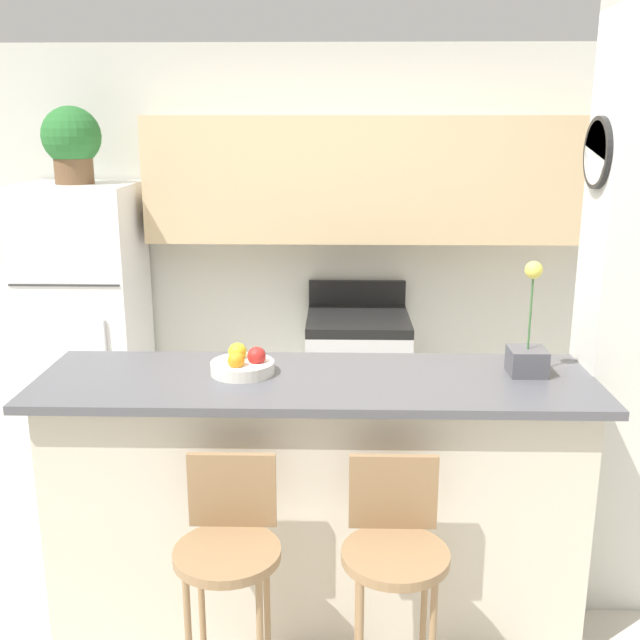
{
  "coord_description": "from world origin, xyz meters",
  "views": [
    {
      "loc": [
        0.08,
        -2.84,
        2.08
      ],
      "look_at": [
        0.0,
        0.7,
        1.14
      ],
      "focal_mm": 42.0,
      "sensor_mm": 36.0,
      "label": 1
    }
  ],
  "objects_px": {
    "stove_range": "(357,384)",
    "potted_plant_on_fridge": "(72,142)",
    "bar_stool_left": "(229,552)",
    "bar_stool_right": "(394,554)",
    "orchid_vase": "(528,350)",
    "fruit_bowl": "(243,364)",
    "refrigerator": "(87,322)"
  },
  "relations": [
    {
      "from": "refrigerator",
      "to": "bar_stool_left",
      "type": "relative_size",
      "value": 1.81
    },
    {
      "from": "stove_range",
      "to": "potted_plant_on_fridge",
      "type": "distance_m",
      "value": 2.27
    },
    {
      "from": "refrigerator",
      "to": "stove_range",
      "type": "distance_m",
      "value": 1.75
    },
    {
      "from": "stove_range",
      "to": "bar_stool_right",
      "type": "bearing_deg",
      "value": -88.13
    },
    {
      "from": "bar_stool_right",
      "to": "fruit_bowl",
      "type": "height_order",
      "value": "fruit_bowl"
    },
    {
      "from": "bar_stool_right",
      "to": "fruit_bowl",
      "type": "relative_size",
      "value": 3.65
    },
    {
      "from": "refrigerator",
      "to": "orchid_vase",
      "type": "distance_m",
      "value": 2.85
    },
    {
      "from": "potted_plant_on_fridge",
      "to": "fruit_bowl",
      "type": "height_order",
      "value": "potted_plant_on_fridge"
    },
    {
      "from": "bar_stool_right",
      "to": "orchid_vase",
      "type": "xyz_separation_m",
      "value": [
        0.57,
        0.62,
        0.55
      ]
    },
    {
      "from": "potted_plant_on_fridge",
      "to": "orchid_vase",
      "type": "relative_size",
      "value": 0.97
    },
    {
      "from": "bar_stool_right",
      "to": "orchid_vase",
      "type": "distance_m",
      "value": 1.01
    },
    {
      "from": "stove_range",
      "to": "fruit_bowl",
      "type": "xyz_separation_m",
      "value": [
        -0.51,
        -1.61,
        0.66
      ]
    },
    {
      "from": "orchid_vase",
      "to": "stove_range",
      "type": "bearing_deg",
      "value": 111.96
    },
    {
      "from": "orchid_vase",
      "to": "fruit_bowl",
      "type": "height_order",
      "value": "orchid_vase"
    },
    {
      "from": "stove_range",
      "to": "potted_plant_on_fridge",
      "type": "xyz_separation_m",
      "value": [
        -1.7,
        -0.01,
        1.5
      ]
    },
    {
      "from": "bar_stool_left",
      "to": "potted_plant_on_fridge",
      "type": "relative_size",
      "value": 2.1
    },
    {
      "from": "bar_stool_left",
      "to": "potted_plant_on_fridge",
      "type": "distance_m",
      "value": 2.84
    },
    {
      "from": "bar_stool_left",
      "to": "fruit_bowl",
      "type": "xyz_separation_m",
      "value": [
        -0.01,
        0.6,
        0.49
      ]
    },
    {
      "from": "bar_stool_left",
      "to": "bar_stool_right",
      "type": "height_order",
      "value": "same"
    },
    {
      "from": "refrigerator",
      "to": "orchid_vase",
      "type": "relative_size",
      "value": 3.68
    },
    {
      "from": "orchid_vase",
      "to": "fruit_bowl",
      "type": "xyz_separation_m",
      "value": [
        -1.16,
        -0.02,
        -0.06
      ]
    },
    {
      "from": "orchid_vase",
      "to": "fruit_bowl",
      "type": "relative_size",
      "value": 1.79
    },
    {
      "from": "potted_plant_on_fridge",
      "to": "fruit_bowl",
      "type": "xyz_separation_m",
      "value": [
        1.19,
        -1.6,
        -0.84
      ]
    },
    {
      "from": "stove_range",
      "to": "orchid_vase",
      "type": "height_order",
      "value": "orchid_vase"
    },
    {
      "from": "bar_stool_left",
      "to": "orchid_vase",
      "type": "height_order",
      "value": "orchid_vase"
    },
    {
      "from": "stove_range",
      "to": "bar_stool_right",
      "type": "distance_m",
      "value": 2.22
    },
    {
      "from": "bar_stool_left",
      "to": "bar_stool_right",
      "type": "relative_size",
      "value": 1.0
    },
    {
      "from": "orchid_vase",
      "to": "bar_stool_right",
      "type": "bearing_deg",
      "value": -132.69
    },
    {
      "from": "refrigerator",
      "to": "stove_range",
      "type": "height_order",
      "value": "refrigerator"
    },
    {
      "from": "bar_stool_left",
      "to": "bar_stool_right",
      "type": "distance_m",
      "value": 0.57
    },
    {
      "from": "bar_stool_left",
      "to": "fruit_bowl",
      "type": "bearing_deg",
      "value": 91.19
    },
    {
      "from": "refrigerator",
      "to": "bar_stool_left",
      "type": "height_order",
      "value": "refrigerator"
    }
  ]
}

